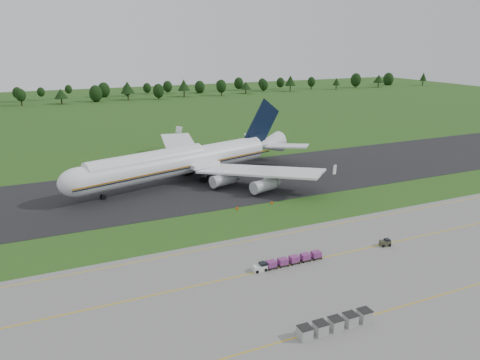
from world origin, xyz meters
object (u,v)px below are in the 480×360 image
aircraft (183,161)px  utility_cart (385,243)px  uld_row (336,324)px  baggage_train (287,261)px  edge_markers (255,206)px

aircraft → utility_cart: (21.75, -55.63, -5.16)m
aircraft → uld_row: aircraft is taller
baggage_train → edge_markers: 29.53m
aircraft → uld_row: bearing=-91.8°
aircraft → baggage_train: bearing=-88.8°
uld_row → edge_markers: uld_row is taller
baggage_train → utility_cart: (20.65, -0.81, -0.21)m
aircraft → baggage_train: 55.05m
utility_cart → edge_markers: bearing=113.7°
baggage_train → utility_cart: bearing=-2.3°
baggage_train → uld_row: (-3.43, -18.87, 0.13)m
aircraft → edge_markers: aircraft is taller
utility_cart → edge_markers: size_ratio=0.22×
baggage_train → uld_row: bearing=-100.3°
aircraft → uld_row: (-2.32, -73.69, -4.82)m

